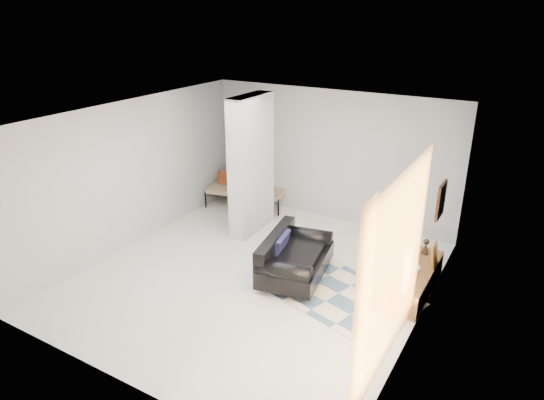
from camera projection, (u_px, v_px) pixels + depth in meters
The scene contains 17 objects.
floor at pixel (256, 276), 8.42m from camera, with size 6.00×6.00×0.00m, color white.
ceiling at pixel (254, 116), 7.37m from camera, with size 6.00×6.00×0.00m, color white.
wall_back at pixel (330, 156), 10.30m from camera, with size 6.00×6.00×0.00m, color #BCBEC0.
wall_front at pixel (114, 287), 5.49m from camera, with size 6.00×6.00×0.00m, color #BCBEC0.
wall_left at pixel (133, 174), 9.19m from camera, with size 6.00×6.00×0.00m, color #BCBEC0.
wall_right at pixel (426, 240), 6.61m from camera, with size 6.00×6.00×0.00m, color #BCBEC0.
partition_column at pixel (251, 165), 9.69m from camera, with size 0.35×1.20×2.80m, color silver.
hallway_door at pixel (247, 159), 11.39m from camera, with size 0.85×0.06×2.04m, color white.
curtain at pixel (395, 272), 5.70m from camera, with size 2.55×2.55×0.00m, color #FAAB42.
wall_art at pixel (441, 200), 7.27m from camera, with size 0.04×0.45×0.55m, color #351A0E.
media_console at pixel (417, 280), 7.90m from camera, with size 0.45×1.73×0.80m.
loveseat at pixel (293, 258), 8.30m from camera, with size 1.22×1.77×0.76m.
daybed at pixel (246, 189), 11.27m from camera, with size 1.91×1.17×0.77m.
area_rug at pixel (338, 294), 7.89m from camera, with size 2.38×1.59×0.01m, color beige.
cylinder_lamp at pixel (407, 271), 7.13m from camera, with size 0.12×0.12×0.66m, color white.
bronze_figurine at pixel (426, 247), 8.29m from camera, with size 0.14×0.14×0.27m, color #332316, non-canonical shape.
vase at pixel (414, 266), 7.74m from camera, with size 0.20×0.20×0.21m, color white.
Camera 1 is at (3.94, -6.18, 4.36)m, focal length 32.00 mm.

